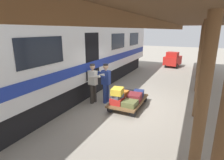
{
  "coord_description": "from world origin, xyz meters",
  "views": [
    {
      "loc": [
        -2.25,
        6.8,
        3.06
      ],
      "look_at": [
        0.68,
        0.56,
        1.15
      ],
      "focal_mm": 29.04,
      "sensor_mm": 36.0,
      "label": 1
    }
  ],
  "objects_px": {
    "suitcase_slate_roller": "(118,96)",
    "baggage_tug": "(172,60)",
    "luggage_cart": "(128,101)",
    "suitcase_red_plastic": "(117,101)",
    "train_car": "(65,52)",
    "suitcase_cream_canvas": "(123,97)",
    "suitcase_yellow_case": "(117,91)",
    "suitcase_olive_duffel": "(130,103)",
    "porter_by_door": "(93,82)",
    "porter_in_overalls": "(105,82)",
    "suitcase_black_hardshell": "(127,93)",
    "suitcase_maroon_trunk": "(135,97)",
    "suitcase_orange_carryall": "(123,93)",
    "suitcase_navy_fabric": "(139,93)"
  },
  "relations": [
    {
      "from": "suitcase_black_hardshell",
      "to": "train_car",
      "type": "bearing_deg",
      "value": 5.45
    },
    {
      "from": "baggage_tug",
      "to": "train_car",
      "type": "bearing_deg",
      "value": 67.56
    },
    {
      "from": "suitcase_red_plastic",
      "to": "suitcase_orange_carryall",
      "type": "relative_size",
      "value": 1.22
    },
    {
      "from": "luggage_cart",
      "to": "suitcase_yellow_case",
      "type": "relative_size",
      "value": 3.9
    },
    {
      "from": "suitcase_slate_roller",
      "to": "suitcase_red_plastic",
      "type": "bearing_deg",
      "value": -47.59
    },
    {
      "from": "luggage_cart",
      "to": "suitcase_olive_duffel",
      "type": "relative_size",
      "value": 3.6
    },
    {
      "from": "suitcase_navy_fabric",
      "to": "suitcase_slate_roller",
      "type": "height_order",
      "value": "suitcase_slate_roller"
    },
    {
      "from": "suitcase_yellow_case",
      "to": "porter_by_door",
      "type": "bearing_deg",
      "value": -15.69
    },
    {
      "from": "suitcase_maroon_trunk",
      "to": "baggage_tug",
      "type": "height_order",
      "value": "baggage_tug"
    },
    {
      "from": "suitcase_olive_duffel",
      "to": "suitcase_yellow_case",
      "type": "height_order",
      "value": "suitcase_yellow_case"
    },
    {
      "from": "luggage_cart",
      "to": "suitcase_cream_canvas",
      "type": "distance_m",
      "value": 0.29
    },
    {
      "from": "luggage_cart",
      "to": "suitcase_red_plastic",
      "type": "bearing_deg",
      "value": 64.78
    },
    {
      "from": "suitcase_black_hardshell",
      "to": "suitcase_slate_roller",
      "type": "bearing_deg",
      "value": 91.27
    },
    {
      "from": "train_car",
      "to": "suitcase_navy_fabric",
      "type": "height_order",
      "value": "train_car"
    },
    {
      "from": "luggage_cart",
      "to": "suitcase_olive_duffel",
      "type": "distance_m",
      "value": 0.62
    },
    {
      "from": "luggage_cart",
      "to": "porter_in_overalls",
      "type": "distance_m",
      "value": 1.26
    },
    {
      "from": "suitcase_cream_canvas",
      "to": "suitcase_slate_roller",
      "type": "height_order",
      "value": "suitcase_slate_roller"
    },
    {
      "from": "suitcase_black_hardshell",
      "to": "suitcase_maroon_trunk",
      "type": "distance_m",
      "value": 0.75
    },
    {
      "from": "suitcase_cream_canvas",
      "to": "luggage_cart",
      "type": "bearing_deg",
      "value": -180.0
    },
    {
      "from": "suitcase_olive_duffel",
      "to": "porter_in_overalls",
      "type": "height_order",
      "value": "porter_in_overalls"
    },
    {
      "from": "luggage_cart",
      "to": "porter_by_door",
      "type": "relative_size",
      "value": 1.17
    },
    {
      "from": "suitcase_olive_duffel",
      "to": "baggage_tug",
      "type": "bearing_deg",
      "value": -91.41
    },
    {
      "from": "suitcase_red_plastic",
      "to": "porter_in_overalls",
      "type": "bearing_deg",
      "value": -36.17
    },
    {
      "from": "suitcase_maroon_trunk",
      "to": "suitcase_olive_duffel",
      "type": "distance_m",
      "value": 0.55
    },
    {
      "from": "suitcase_navy_fabric",
      "to": "train_car",
      "type": "bearing_deg",
      "value": 4.67
    },
    {
      "from": "luggage_cart",
      "to": "suitcase_red_plastic",
      "type": "height_order",
      "value": "suitcase_red_plastic"
    },
    {
      "from": "suitcase_cream_canvas",
      "to": "suitcase_yellow_case",
      "type": "relative_size",
      "value": 1.0
    },
    {
      "from": "suitcase_olive_duffel",
      "to": "baggage_tug",
      "type": "height_order",
      "value": "baggage_tug"
    },
    {
      "from": "baggage_tug",
      "to": "suitcase_yellow_case",
      "type": "bearing_deg",
      "value": 85.7
    },
    {
      "from": "suitcase_cream_canvas",
      "to": "baggage_tug",
      "type": "relative_size",
      "value": 0.27
    },
    {
      "from": "train_car",
      "to": "baggage_tug",
      "type": "relative_size",
      "value": 8.74
    },
    {
      "from": "suitcase_maroon_trunk",
      "to": "suitcase_orange_carryall",
      "type": "relative_size",
      "value": 1.26
    },
    {
      "from": "suitcase_red_plastic",
      "to": "porter_by_door",
      "type": "relative_size",
      "value": 0.32
    },
    {
      "from": "suitcase_slate_roller",
      "to": "baggage_tug",
      "type": "height_order",
      "value": "baggage_tug"
    },
    {
      "from": "train_car",
      "to": "porter_in_overalls",
      "type": "bearing_deg",
      "value": 174.56
    },
    {
      "from": "suitcase_black_hardshell",
      "to": "porter_in_overalls",
      "type": "relative_size",
      "value": 0.28
    },
    {
      "from": "train_car",
      "to": "suitcase_black_hardshell",
      "type": "relative_size",
      "value": 34.1
    },
    {
      "from": "suitcase_navy_fabric",
      "to": "porter_by_door",
      "type": "distance_m",
      "value": 1.99
    },
    {
      "from": "suitcase_maroon_trunk",
      "to": "suitcase_olive_duffel",
      "type": "bearing_deg",
      "value": 90.0
    },
    {
      "from": "suitcase_orange_carryall",
      "to": "suitcase_red_plastic",
      "type": "bearing_deg",
      "value": 89.33
    },
    {
      "from": "train_car",
      "to": "suitcase_olive_duffel",
      "type": "bearing_deg",
      "value": 167.25
    },
    {
      "from": "suitcase_slate_roller",
      "to": "baggage_tug",
      "type": "distance_m",
      "value": 10.06
    },
    {
      "from": "train_car",
      "to": "porter_in_overalls",
      "type": "xyz_separation_m",
      "value": [
        -2.23,
        0.21,
        -1.14
      ]
    },
    {
      "from": "suitcase_maroon_trunk",
      "to": "suitcase_yellow_case",
      "type": "height_order",
      "value": "suitcase_yellow_case"
    },
    {
      "from": "suitcase_navy_fabric",
      "to": "suitcase_slate_roller",
      "type": "bearing_deg",
      "value": 66.38
    },
    {
      "from": "suitcase_black_hardshell",
      "to": "suitcase_yellow_case",
      "type": "xyz_separation_m",
      "value": [
        -0.01,
        1.12,
        0.42
      ]
    },
    {
      "from": "suitcase_navy_fabric",
      "to": "suitcase_yellow_case",
      "type": "distance_m",
      "value": 1.29
    },
    {
      "from": "suitcase_slate_roller",
      "to": "train_car",
      "type": "bearing_deg",
      "value": -15.19
    },
    {
      "from": "baggage_tug",
      "to": "porter_by_door",
      "type": "bearing_deg",
      "value": 78.2
    },
    {
      "from": "train_car",
      "to": "suitcase_maroon_trunk",
      "type": "distance_m",
      "value": 3.91
    }
  ]
}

